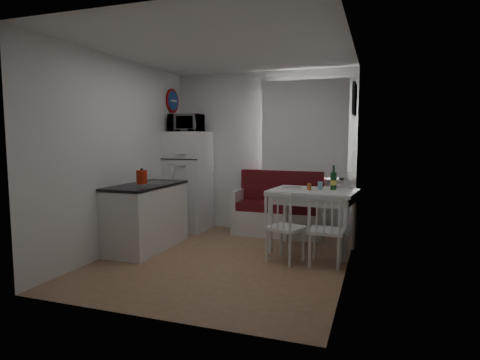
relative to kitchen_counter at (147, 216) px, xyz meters
The scene contains 22 objects.
floor 1.29m from the kitchen_counter, ahead, with size 3.00×3.50×0.02m, color #8E6A4B.
ceiling 2.46m from the kitchen_counter, ahead, with size 3.00×3.50×0.02m, color white.
wall_back 2.17m from the kitchen_counter, 53.04° to the left, with size 3.00×0.02×2.60m, color white.
wall_front 2.41m from the kitchen_counter, 57.81° to the right, with size 3.00×0.02×2.60m, color white.
wall_left 0.91m from the kitchen_counter, 152.61° to the right, with size 0.02×3.50×2.60m, color white.
wall_right 2.83m from the kitchen_counter, ahead, with size 0.02×3.50×2.60m, color white.
window 2.72m from the kitchen_counter, 39.47° to the left, with size 1.22×0.06×1.47m, color white.
curtain 2.71m from the kitchen_counter, 38.19° to the left, with size 1.35×0.02×1.50m, color white.
kitchen_counter is the anchor object (origin of this frame).
wall_sign 2.15m from the kitchen_counter, 101.80° to the left, with size 0.40×0.40×0.03m, color #1B46A2.
picture_frame 3.25m from the kitchen_counter, 19.45° to the left, with size 0.04×0.52×0.42m, color black.
bench 2.06m from the kitchen_counter, 41.19° to the left, with size 1.42×0.55×1.01m.
dining_table 2.30m from the kitchen_counter, 15.65° to the left, with size 1.19×0.89×0.84m.
chair_left 1.95m from the kitchen_counter, ahead, with size 0.52×0.52×0.47m.
chair_right 2.45m from the kitchen_counter, ahead, with size 0.42×0.40×0.47m.
fridge 1.30m from the kitchen_counter, 89.10° to the left, with size 0.65×0.65×1.63m, color white.
microwave 1.78m from the kitchen_counter, 89.06° to the left, with size 0.51×0.35×0.28m, color white.
kettle 0.59m from the kitchen_counter, 74.94° to the right, with size 0.17×0.17×0.23m, color #B1240E.
wine_bottle 2.61m from the kitchen_counter, 16.30° to the left, with size 0.08×0.08×0.33m, color #14401D, non-canonical shape.
drinking_glass_orange 2.26m from the kitchen_counter, 14.76° to the left, with size 0.05×0.05×0.09m, color #C86921.
drinking_glass_blue 2.42m from the kitchen_counter, 16.29° to the left, with size 0.07×0.07×0.11m, color #76B4CA.
plate 2.04m from the kitchen_counter, 18.51° to the left, with size 0.26×0.26×0.02m, color white.
Camera 1 is at (1.82, -4.59, 1.53)m, focal length 30.00 mm.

